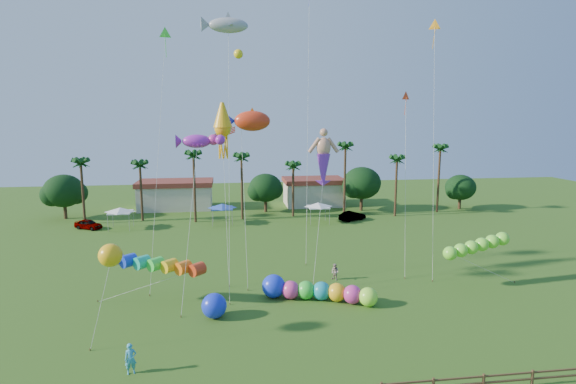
{
  "coord_description": "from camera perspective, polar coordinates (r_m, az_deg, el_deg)",
  "views": [
    {
      "loc": [
        -5.08,
        -27.58,
        15.19
      ],
      "look_at": [
        0.0,
        10.0,
        9.0
      ],
      "focal_mm": 28.0,
      "sensor_mm": 36.0,
      "label": 1
    }
  ],
  "objects": [
    {
      "name": "car_b",
      "position": [
        68.58,
        8.17,
        -3.02
      ],
      "size": [
        4.48,
        3.23,
        1.4
      ],
      "primitive_type": "imported",
      "rotation": [
        0.0,
        0.0,
        2.03
      ],
      "color": "#4C4C54",
      "rests_on": "ground"
    },
    {
      "name": "ground",
      "position": [
        31.89,
        2.55,
        -19.18
      ],
      "size": [
        160.0,
        160.0,
        0.0
      ],
      "primitive_type": "plane",
      "color": "#285116",
      "rests_on": "ground"
    },
    {
      "name": "delta_kite_red",
      "position": [
        46.35,
        14.74,
        11.16
      ],
      "size": [
        1.41,
        3.96,
        17.89
      ],
      "color": "#E84019",
      "rests_on": "ground"
    },
    {
      "name": "fish_kite",
      "position": [
        43.69,
        -4.56,
        8.98
      ],
      "size": [
        5.44,
        7.08,
        16.07
      ],
      "color": "red",
      "rests_on": "ground"
    },
    {
      "name": "tree_line",
      "position": [
        72.91,
        -0.8,
        0.66
      ],
      "size": [
        69.46,
        8.91,
        11.0
      ],
      "color": "#3A2819",
      "rests_on": "ground"
    },
    {
      "name": "caterpillar_inflatable",
      "position": [
        38.87,
        3.37,
        -12.41
      ],
      "size": [
        9.58,
        4.93,
        2.01
      ],
      "rotation": [
        0.0,
        0.0,
        -0.35
      ],
      "color": "#D73889",
      "rests_on": "ground"
    },
    {
      "name": "orange_ball_kite",
      "position": [
        32.18,
        -21.63,
        -7.49
      ],
      "size": [
        2.44,
        1.8,
        7.06
      ],
      "color": "yellow",
      "rests_on": "ground"
    },
    {
      "name": "spectator_b",
      "position": [
        43.59,
        5.99,
        -10.07
      ],
      "size": [
        0.95,
        0.98,
        1.58
      ],
      "primitive_type": "imported",
      "rotation": [
        0.0,
        0.0,
        -0.9
      ],
      "color": "#AD9490",
      "rests_on": "ground"
    },
    {
      "name": "squid_kite",
      "position": [
        39.69,
        -8.27,
        7.98
      ],
      "size": [
        1.78,
        5.14,
        16.7
      ],
      "color": "#FFB214",
      "rests_on": "ground"
    },
    {
      "name": "merman_kite",
      "position": [
        42.01,
        4.52,
        3.92
      ],
      "size": [
        2.79,
        4.29,
        13.86
      ],
      "color": "tan",
      "rests_on": "ground"
    },
    {
      "name": "delta_kite_green",
      "position": [
        43.77,
        -15.37,
        18.24
      ],
      "size": [
        2.31,
        5.03,
        23.31
      ],
      "color": "#40F038",
      "rests_on": "ground"
    },
    {
      "name": "blue_ball",
      "position": [
        36.09,
        -9.37,
        -14.06
      ],
      "size": [
        1.94,
        1.94,
        1.94
      ],
      "primitive_type": "sphere",
      "color": "#182FE0",
      "rests_on": "ground"
    },
    {
      "name": "lobster_kite",
      "position": [
        38.03,
        -11.51,
        6.33
      ],
      "size": [
        4.13,
        5.6,
        14.16
      ],
      "color": "purple",
      "rests_on": "ground"
    },
    {
      "name": "delta_kite_yellow",
      "position": [
        46.19,
        18.12,
        18.89
      ],
      "size": [
        1.22,
        3.46,
        24.33
      ],
      "color": "#FF9E1A",
      "rests_on": "ground"
    },
    {
      "name": "car_a",
      "position": [
        68.61,
        -24.02,
        -3.76
      ],
      "size": [
        4.26,
        3.27,
        1.36
      ],
      "primitive_type": "imported",
      "rotation": [
        0.0,
        0.0,
        1.08
      ],
      "color": "#4C4C54",
      "rests_on": "ground"
    },
    {
      "name": "rainbow_tube",
      "position": [
        37.92,
        -14.47,
        -9.63
      ],
      "size": [
        10.04,
        5.36,
        3.65
      ],
      "color": "red",
      "rests_on": "ground"
    },
    {
      "name": "buildings_row",
      "position": [
        78.72,
        -6.14,
        -0.43
      ],
      "size": [
        35.0,
        7.0,
        4.0
      ],
      "color": "beige",
      "rests_on": "ground"
    },
    {
      "name": "shark_kite",
      "position": [
        47.25,
        -7.58,
        20.23
      ],
      "size": [
        5.46,
        8.65,
        25.17
      ],
      "color": "#959BA3",
      "rests_on": "ground"
    },
    {
      "name": "tent_row",
      "position": [
        65.12,
        -8.37,
        -1.84
      ],
      "size": [
        31.0,
        4.0,
        0.6
      ],
      "color": "white",
      "rests_on": "ground"
    },
    {
      "name": "spectator_a",
      "position": [
        30.27,
        -19.36,
        -19.35
      ],
      "size": [
        0.79,
        0.64,
        1.9
      ],
      "primitive_type": "imported",
      "rotation": [
        0.0,
        0.0,
        0.3
      ],
      "color": "#389FC6",
      "rests_on": "ground"
    },
    {
      "name": "green_worm",
      "position": [
        42.95,
        19.88,
        -7.33
      ],
      "size": [
        10.35,
        3.13,
        4.07
      ],
      "color": "#72ED34",
      "rests_on": "ground"
    }
  ]
}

